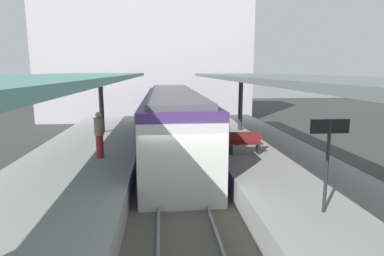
{
  "coord_description": "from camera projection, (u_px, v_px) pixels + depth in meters",
  "views": [
    {
      "loc": [
        -0.59,
        -9.89,
        4.28
      ],
      "look_at": [
        0.76,
        4.29,
        1.75
      ],
      "focal_mm": 30.17,
      "sensor_mm": 36.0,
      "label": 1
    }
  ],
  "objects": [
    {
      "name": "platform_right",
      "position": [
        295.0,
        186.0,
        10.77
      ],
      "size": [
        4.4,
        28.0,
        1.0
      ],
      "primitive_type": "cube",
      "color": "#9E9E99",
      "rests_on": "ground_plane"
    },
    {
      "name": "platform_bench",
      "position": [
        244.0,
        142.0,
        12.92
      ],
      "size": [
        1.4,
        0.41,
        0.86
      ],
      "color": "black",
      "rests_on": "platform_right"
    },
    {
      "name": "platform_left",
      "position": [
        60.0,
        194.0,
        10.06
      ],
      "size": [
        4.4,
        28.0,
        1.0
      ],
      "primitive_type": "cube",
      "color": "#9E9E99",
      "rests_on": "ground_plane"
    },
    {
      "name": "rail_near_side",
      "position": [
        159.0,
        197.0,
        10.39
      ],
      "size": [
        0.08,
        28.0,
        0.14
      ],
      "primitive_type": "cube",
      "color": "slate",
      "rests_on": "track_ballast"
    },
    {
      "name": "commuter_train",
      "position": [
        173.0,
        122.0,
        16.35
      ],
      "size": [
        2.78,
        14.47,
        3.1
      ],
      "color": "#472D6B",
      "rests_on": "track_ballast"
    },
    {
      "name": "platform_sign",
      "position": [
        328.0,
        145.0,
        7.32
      ],
      "size": [
        0.9,
        0.08,
        2.21
      ],
      "color": "#262628",
      "rests_on": "platform_right"
    },
    {
      "name": "track_ballast",
      "position": [
        181.0,
        201.0,
        10.48
      ],
      "size": [
        3.2,
        28.0,
        0.2
      ],
      "primitive_type": "cube",
      "color": "#59544C",
      "rests_on": "ground_plane"
    },
    {
      "name": "ground_plane",
      "position": [
        181.0,
        204.0,
        10.5
      ],
      "size": [
        80.0,
        80.0,
        0.0
      ],
      "primitive_type": "plane",
      "color": "#383835"
    },
    {
      "name": "station_building_backdrop",
      "position": [
        147.0,
        57.0,
        28.97
      ],
      "size": [
        18.0,
        6.0,
        11.0
      ],
      "primitive_type": "cube",
      "color": "#B7B2B7",
      "rests_on": "ground_plane"
    },
    {
      "name": "passenger_near_bench",
      "position": [
        99.0,
        134.0,
        12.23
      ],
      "size": [
        0.36,
        0.36,
        1.76
      ],
      "color": "maroon",
      "rests_on": "platform_left"
    },
    {
      "name": "canopy_right",
      "position": [
        284.0,
        79.0,
        11.53
      ],
      "size": [
        4.18,
        21.0,
        3.11
      ],
      "color": "#333335",
      "rests_on": "platform_right"
    },
    {
      "name": "canopy_left",
      "position": [
        65.0,
        78.0,
        10.81
      ],
      "size": [
        4.18,
        21.0,
        3.15
      ],
      "color": "#333335",
      "rests_on": "platform_left"
    },
    {
      "name": "rail_far_side",
      "position": [
        203.0,
        195.0,
        10.52
      ],
      "size": [
        0.08,
        28.0,
        0.14
      ],
      "primitive_type": "cube",
      "color": "slate",
      "rests_on": "track_ballast"
    }
  ]
}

